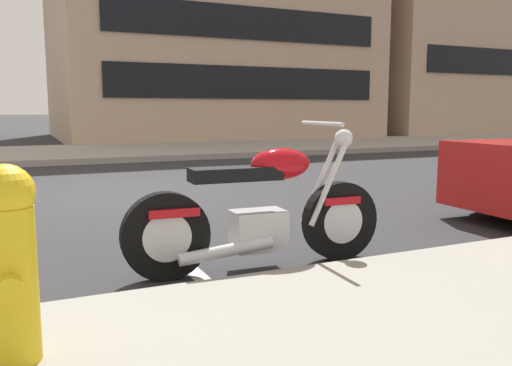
# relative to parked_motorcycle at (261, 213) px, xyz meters

# --- Properties ---
(ground_plane) EXTENTS (260.00, 260.00, 0.00)m
(ground_plane) POSITION_rel_parked_motorcycle_xyz_m (-0.50, 4.07, -0.43)
(ground_plane) COLOR #28282B
(sidewalk_far_curb) EXTENTS (120.00, 5.00, 0.14)m
(sidewalk_far_curb) POSITION_rel_parked_motorcycle_xyz_m (11.50, 11.03, -0.36)
(sidewalk_far_curb) COLOR gray
(sidewalk_far_curb) RESTS_ON ground
(parking_stall_stripe) EXTENTS (0.12, 2.20, 0.01)m
(parking_stall_stripe) POSITION_rel_parked_motorcycle_xyz_m (-0.50, 0.22, -0.42)
(parking_stall_stripe) COLOR silver
(parking_stall_stripe) RESTS_ON ground
(parked_motorcycle) EXTENTS (2.05, 0.62, 1.11)m
(parked_motorcycle) POSITION_rel_parked_motorcycle_xyz_m (0.00, 0.00, 0.00)
(parked_motorcycle) COLOR black
(parked_motorcycle) RESTS_ON ground
(fire_hydrant) EXTENTS (0.24, 0.36, 0.85)m
(fire_hydrant) POSITION_rel_parked_motorcycle_xyz_m (-1.71, -1.17, 0.16)
(fire_hydrant) COLOR gold
(fire_hydrant) RESTS_ON sidewalk_near_curb
(townhouse_near_left) EXTENTS (11.83, 10.90, 9.63)m
(townhouse_near_left) POSITION_rel_parked_motorcycle_xyz_m (5.87, 18.73, 4.39)
(townhouse_near_left) COLOR tan
(townhouse_near_left) RESTS_ON ground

